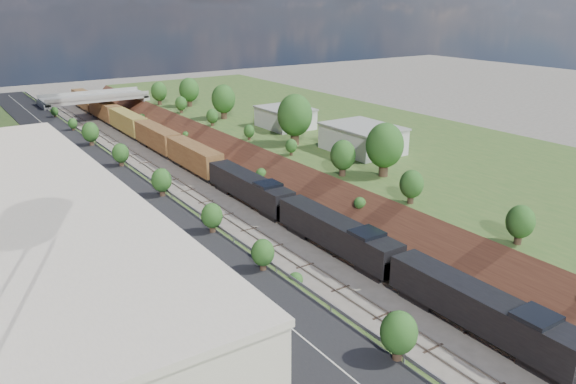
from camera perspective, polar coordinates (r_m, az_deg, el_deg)
name	(u,v)px	position (r m, az deg, el deg)	size (l,w,h in m)	color
platform_right	(372,148)	(105.43, 8.52, 4.47)	(44.00, 180.00, 5.00)	#385B25
embankment_left	(144,207)	(84.30, -14.42, -1.44)	(7.07, 180.00, 7.07)	brown
embankment_right	(272,181)	(93.25, -1.67, 1.15)	(7.07, 180.00, 7.07)	brown
rail_left_track	(197,195)	(87.14, -9.25, -0.34)	(1.58, 180.00, 0.18)	gray
rail_right_track	(227,189)	(89.27, -6.23, 0.27)	(1.58, 180.00, 0.18)	gray
road	(110,179)	(81.47, -17.68, 1.29)	(8.00, 180.00, 0.10)	black
guardrail	(138,171)	(82.28, -14.95, 2.09)	(0.10, 171.00, 0.70)	#99999E
commercial_building	(45,225)	(57.47, -23.50, -3.12)	(14.30, 62.30, 7.00)	brown
overpass	(95,103)	(143.85, -19.01, 8.52)	(24.50, 8.30, 7.40)	gray
white_building_near	(362,139)	(92.40, 7.57, 5.33)	(9.00, 12.00, 4.00)	silver
white_building_far	(285,118)	(109.22, -0.28, 7.51)	(8.00, 10.00, 3.60)	silver
tree_right_large	(385,146)	(78.98, 9.80, 4.65)	(5.25, 5.25, 7.61)	#473323
tree_left_crest	(295,268)	(47.92, 0.72, -7.74)	(2.45, 2.45, 3.55)	#473323
freight_train	(179,149)	(104.56, -11.02, 4.34)	(3.26, 148.15, 4.81)	black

